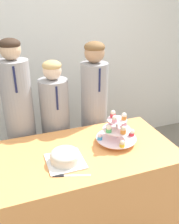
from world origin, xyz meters
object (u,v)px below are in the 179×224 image
object	(u,v)px
cake_knife	(65,176)
student_2	(94,119)
student_0	(21,129)
student_1	(56,132)
cupcake_stand	(117,130)
round_cake	(65,156)

from	to	relation	value
cake_knife	student_2	world-z (taller)	student_2
cake_knife	student_0	bearing A→B (deg)	122.99
student_2	student_1	bearing A→B (deg)	-180.00
student_0	student_1	distance (m)	0.35
cupcake_stand	student_2	bearing A→B (deg)	89.83
student_0	student_1	size ratio (longest dim) A/B	1.15
round_cake	student_2	xyz separation A→B (m)	(0.47, 0.65, -0.08)
cake_knife	student_2	bearing A→B (deg)	75.00
round_cake	cake_knife	distance (m)	0.17
cupcake_stand	round_cake	bearing A→B (deg)	-165.96
round_cake	cake_knife	xyz separation A→B (m)	(-0.04, -0.15, -0.05)
round_cake	cupcake_stand	bearing A→B (deg)	14.04
round_cake	student_2	distance (m)	0.81
cupcake_stand	student_0	xyz separation A→B (m)	(-0.73, 0.53, -0.13)
student_0	student_2	distance (m)	0.73
round_cake	student_0	bearing A→B (deg)	111.81
cupcake_stand	student_0	size ratio (longest dim) A/B	0.21
student_0	student_2	xyz separation A→B (m)	(0.73, -0.00, -0.02)
cupcake_stand	student_0	bearing A→B (deg)	144.13
cake_knife	student_0	xyz separation A→B (m)	(-0.22, 0.80, -0.01)
cupcake_stand	cake_knife	bearing A→B (deg)	-152.11
student_0	student_1	bearing A→B (deg)	-0.00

